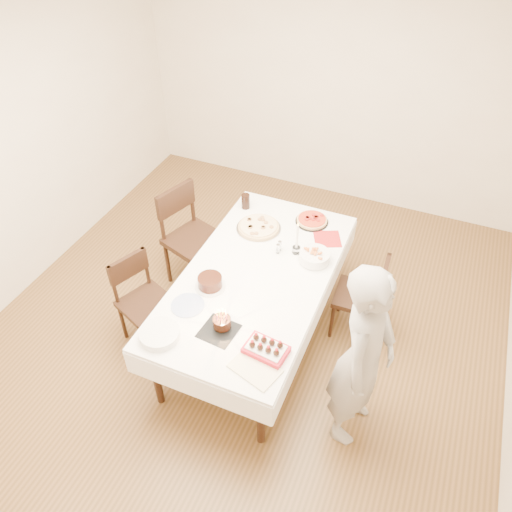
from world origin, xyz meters
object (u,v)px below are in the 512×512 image
at_px(chair_left_savory, 195,241).
at_px(person, 363,358).
at_px(birthday_cake, 222,319).
at_px(chair_right_savory, 358,296).
at_px(pasta_bowl, 315,257).
at_px(strawberry_box, 266,349).
at_px(dining_table, 256,306).
at_px(taper_candle, 297,238).
at_px(cola_glass, 246,201).
at_px(pizza_white, 259,227).
at_px(pizza_pepperoni, 312,220).
at_px(layer_cake, 210,282).
at_px(chair_left_dessert, 147,304).

relative_size(chair_left_savory, person, 0.64).
bearing_deg(birthday_cake, chair_right_savory, 51.79).
height_order(pasta_bowl, strawberry_box, pasta_bowl).
relative_size(dining_table, pasta_bowl, 8.33).
bearing_deg(taper_candle, cola_glass, 147.13).
bearing_deg(pizza_white, taper_candle, -22.49).
bearing_deg(pizza_pepperoni, dining_table, -103.24).
distance_m(pizza_pepperoni, strawberry_box, 1.56).
xyz_separation_m(pasta_bowl, taper_candle, (-0.18, 0.04, 0.11)).
relative_size(pizza_pepperoni, pasta_bowl, 1.18).
xyz_separation_m(pasta_bowl, layer_cake, (-0.67, -0.61, 0.00)).
height_order(person, pizza_pepperoni, person).
height_order(taper_candle, layer_cake, taper_candle).
relative_size(chair_right_savory, layer_cake, 3.41).
xyz_separation_m(chair_left_dessert, birthday_cake, (0.84, -0.21, 0.40)).
height_order(pizza_pepperoni, layer_cake, layer_cake).
xyz_separation_m(chair_left_savory, layer_cake, (0.54, -0.70, 0.28)).
bearing_deg(chair_left_savory, cola_glass, -115.00).
distance_m(chair_left_dessert, cola_glass, 1.34).
bearing_deg(strawberry_box, layer_cake, 146.75).
bearing_deg(dining_table, layer_cake, -136.60).
height_order(chair_left_dessert, pizza_white, chair_left_dessert).
relative_size(pasta_bowl, cola_glass, 1.74).
bearing_deg(taper_candle, pizza_white, 157.51).
xyz_separation_m(chair_left_dessert, taper_candle, (1.06, 0.79, 0.48)).
bearing_deg(pizza_white, cola_glass, 133.47).
relative_size(person, taper_candle, 4.95).
relative_size(chair_left_savory, birthday_cake, 7.32).
height_order(dining_table, pasta_bowl, pasta_bowl).
relative_size(birthday_cake, strawberry_box, 0.47).
bearing_deg(taper_candle, pasta_bowl, -13.58).
bearing_deg(chair_right_savory, dining_table, -154.84).
xyz_separation_m(person, pizza_white, (-1.23, 1.09, -0.03)).
xyz_separation_m(dining_table, pizza_white, (-0.21, 0.56, 0.40)).
xyz_separation_m(dining_table, strawberry_box, (0.37, -0.70, 0.41)).
bearing_deg(pizza_white, chair_left_dessert, -123.45).
relative_size(person, pasta_bowl, 6.26).
distance_m(pasta_bowl, birthday_cake, 1.03).
relative_size(chair_left_savory, pasta_bowl, 4.01).
bearing_deg(layer_cake, chair_left_dessert, -167.03).
height_order(pizza_white, cola_glass, cola_glass).
height_order(pizza_pepperoni, taper_candle, taper_candle).
height_order(chair_right_savory, chair_left_dessert, chair_left_dessert).
relative_size(dining_table, pizza_white, 5.25).
bearing_deg(taper_candle, chair_left_dessert, -143.35).
xyz_separation_m(taper_candle, birthday_cake, (-0.22, -1.00, -0.08)).
bearing_deg(chair_left_savory, pasta_bowl, -165.71).
distance_m(chair_left_savory, birthday_cake, 1.35).
bearing_deg(pasta_bowl, chair_right_savory, 9.71).
distance_m(dining_table, pizza_white, 0.72).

